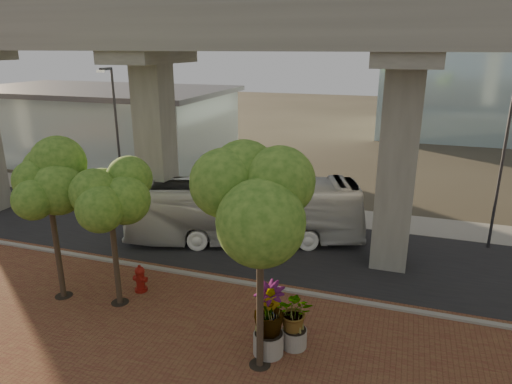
% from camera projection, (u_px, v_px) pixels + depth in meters
% --- Properties ---
extents(ground, '(160.00, 160.00, 0.00)m').
position_uv_depth(ground, '(253.00, 264.00, 21.48)').
color(ground, '#343026').
rests_on(ground, ground).
extents(brick_plaza, '(70.00, 13.00, 0.06)m').
position_uv_depth(brick_plaza, '(171.00, 374.00, 14.24)').
color(brick_plaza, brown).
rests_on(brick_plaza, ground).
extents(asphalt_road, '(90.00, 8.00, 0.04)m').
position_uv_depth(asphalt_road, '(266.00, 247.00, 23.28)').
color(asphalt_road, black).
rests_on(asphalt_road, ground).
extents(curb_strip, '(70.00, 0.25, 0.16)m').
position_uv_depth(curb_strip, '(239.00, 283.00, 19.64)').
color(curb_strip, gray).
rests_on(curb_strip, ground).
extents(far_sidewalk, '(90.00, 3.00, 0.06)m').
position_uv_depth(far_sidewalk, '(292.00, 211.00, 28.24)').
color(far_sidewalk, gray).
rests_on(far_sidewalk, ground).
extents(transit_viaduct, '(72.00, 5.60, 12.40)m').
position_uv_depth(transit_viaduct, '(267.00, 103.00, 21.06)').
color(transit_viaduct, gray).
rests_on(transit_viaduct, ground).
extents(station_pavilion, '(23.00, 13.00, 6.30)m').
position_uv_depth(station_pavilion, '(100.00, 123.00, 40.97)').
color(station_pavilion, silver).
rests_on(station_pavilion, ground).
extents(transit_bus, '(12.37, 6.51, 3.37)m').
position_uv_depth(transit_bus, '(245.00, 211.00, 23.56)').
color(transit_bus, silver).
rests_on(transit_bus, ground).
extents(fire_hydrant, '(0.59, 0.53, 1.17)m').
position_uv_depth(fire_hydrant, '(140.00, 279.00, 18.87)').
color(fire_hydrant, maroon).
rests_on(fire_hydrant, ground).
extents(planter_front, '(1.88, 1.88, 2.07)m').
position_uv_depth(planter_front, '(295.00, 314.00, 15.13)').
color(planter_front, '#A59F95').
rests_on(planter_front, ground).
extents(planter_right, '(2.42, 2.42, 2.59)m').
position_uv_depth(planter_right, '(269.00, 312.00, 14.69)').
color(planter_right, gray).
rests_on(planter_right, ground).
extents(planter_left, '(2.07, 2.07, 2.28)m').
position_uv_depth(planter_left, '(267.00, 317.00, 14.75)').
color(planter_left, gray).
rests_on(planter_left, ground).
extents(street_tree_far_west, '(3.35, 3.35, 6.55)m').
position_uv_depth(street_tree_far_west, '(47.00, 178.00, 17.12)').
color(street_tree_far_west, '#473929').
rests_on(street_tree_far_west, ground).
extents(street_tree_near_west, '(3.25, 3.25, 5.79)m').
position_uv_depth(street_tree_near_west, '(110.00, 201.00, 16.86)').
color(street_tree_near_west, '#473929').
rests_on(street_tree_near_west, ground).
extents(street_tree_near_east, '(3.84, 3.84, 7.09)m').
position_uv_depth(street_tree_near_east, '(260.00, 209.00, 13.00)').
color(street_tree_near_east, '#473929').
rests_on(street_tree_near_east, ground).
extents(streetlamp_west, '(0.42, 1.24, 8.56)m').
position_uv_depth(streetlamp_west, '(116.00, 127.00, 28.23)').
color(streetlamp_west, '#303035').
rests_on(streetlamp_west, ground).
extents(streetlamp_east, '(0.40, 1.17, 8.07)m').
position_uv_depth(streetlamp_east, '(503.00, 158.00, 21.67)').
color(streetlamp_east, '#313137').
rests_on(streetlamp_east, ground).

